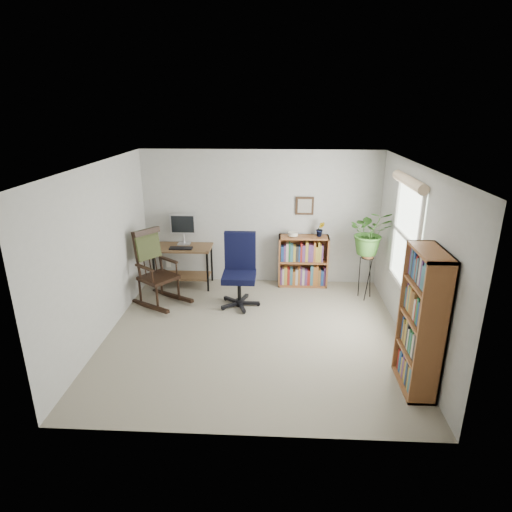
# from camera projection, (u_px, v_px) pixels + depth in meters

# --- Properties ---
(floor) EXTENTS (4.20, 4.00, 0.00)m
(floor) POSITION_uv_depth(u_px,v_px,m) (255.00, 334.00, 6.14)
(floor) COLOR gray
(floor) RESTS_ON ground
(ceiling) EXTENTS (4.20, 4.00, 0.00)m
(ceiling) POSITION_uv_depth(u_px,v_px,m) (254.00, 165.00, 5.34)
(ceiling) COLOR silver
(ceiling) RESTS_ON ground
(wall_back) EXTENTS (4.20, 0.00, 2.40)m
(wall_back) POSITION_uv_depth(u_px,v_px,m) (261.00, 218.00, 7.62)
(wall_back) COLOR #B5B6B2
(wall_back) RESTS_ON ground
(wall_front) EXTENTS (4.20, 0.00, 2.40)m
(wall_front) POSITION_uv_depth(u_px,v_px,m) (242.00, 329.00, 3.86)
(wall_front) COLOR #B5B6B2
(wall_front) RESTS_ON ground
(wall_left) EXTENTS (0.00, 4.00, 2.40)m
(wall_left) POSITION_uv_depth(u_px,v_px,m) (101.00, 253.00, 5.84)
(wall_left) COLOR #B5B6B2
(wall_left) RESTS_ON ground
(wall_right) EXTENTS (0.00, 4.00, 2.40)m
(wall_right) POSITION_uv_depth(u_px,v_px,m) (413.00, 258.00, 5.64)
(wall_right) COLOR #B5B6B2
(wall_right) RESTS_ON ground
(window) EXTENTS (0.12, 1.20, 1.50)m
(window) POSITION_uv_depth(u_px,v_px,m) (405.00, 237.00, 5.86)
(window) COLOR white
(window) RESTS_ON wall_right
(desk) EXTENTS (1.03, 0.56, 0.74)m
(desk) POSITION_uv_depth(u_px,v_px,m) (184.00, 266.00, 7.69)
(desk) COLOR brown
(desk) RESTS_ON floor
(monitor) EXTENTS (0.46, 0.16, 0.56)m
(monitor) POSITION_uv_depth(u_px,v_px,m) (183.00, 229.00, 7.60)
(monitor) COLOR silver
(monitor) RESTS_ON desk
(keyboard) EXTENTS (0.40, 0.15, 0.02)m
(keyboard) POSITION_uv_depth(u_px,v_px,m) (181.00, 248.00, 7.45)
(keyboard) COLOR black
(keyboard) RESTS_ON desk
(office_chair) EXTENTS (0.66, 0.66, 1.21)m
(office_chair) POSITION_uv_depth(u_px,v_px,m) (239.00, 271.00, 6.81)
(office_chair) COLOR black
(office_chair) RESTS_ON floor
(rocking_chair) EXTENTS (1.25, 1.17, 1.26)m
(rocking_chair) POSITION_uv_depth(u_px,v_px,m) (158.00, 268.00, 6.90)
(rocking_chair) COLOR black
(rocking_chair) RESTS_ON floor
(low_bookshelf) EXTENTS (0.88, 0.29, 0.93)m
(low_bookshelf) POSITION_uv_depth(u_px,v_px,m) (303.00, 261.00, 7.66)
(low_bookshelf) COLOR brown
(low_bookshelf) RESTS_ON floor
(tall_bookshelf) EXTENTS (0.31, 0.73, 1.68)m
(tall_bookshelf) POSITION_uv_depth(u_px,v_px,m) (422.00, 322.00, 4.74)
(tall_bookshelf) COLOR brown
(tall_bookshelf) RESTS_ON floor
(plant_stand) EXTENTS (0.27, 0.27, 0.85)m
(plant_stand) POSITION_uv_depth(u_px,v_px,m) (366.00, 274.00, 7.16)
(plant_stand) COLOR black
(plant_stand) RESTS_ON floor
(spider_plant) EXTENTS (1.69, 1.88, 1.46)m
(spider_plant) POSITION_uv_depth(u_px,v_px,m) (372.00, 211.00, 6.79)
(spider_plant) COLOR #356623
(spider_plant) RESTS_ON plant_stand
(potted_plant_small) EXTENTS (0.13, 0.24, 0.11)m
(potted_plant_small) POSITION_uv_depth(u_px,v_px,m) (320.00, 233.00, 7.49)
(potted_plant_small) COLOR #356623
(potted_plant_small) RESTS_ON low_bookshelf
(framed_picture) EXTENTS (0.32, 0.04, 0.32)m
(framed_picture) POSITION_uv_depth(u_px,v_px,m) (305.00, 206.00, 7.48)
(framed_picture) COLOR black
(framed_picture) RESTS_ON wall_back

